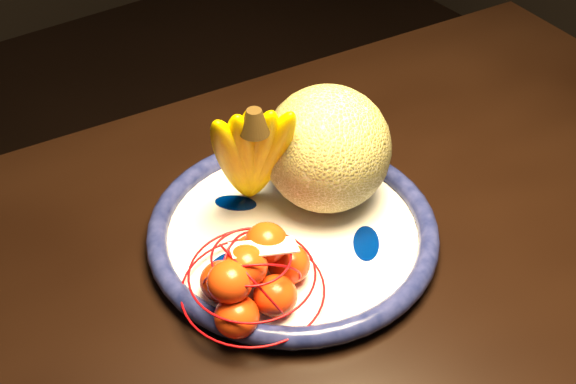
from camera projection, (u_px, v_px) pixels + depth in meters
dining_table at (273, 379)px, 0.83m from camera, size 1.63×1.08×0.77m
fruit_bowl at (293, 231)px, 0.88m from camera, size 0.35×0.35×0.03m
cantaloupe at (327, 149)px, 0.87m from camera, size 0.16×0.16×0.16m
banana_bunch at (251, 152)px, 0.84m from camera, size 0.12×0.12×0.19m
mandarin_bag at (253, 276)px, 0.78m from camera, size 0.19×0.19×0.10m
price_tag at (264, 248)px, 0.76m from camera, size 0.08×0.05×0.01m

